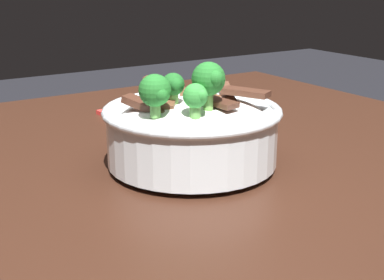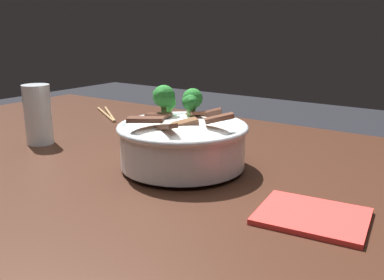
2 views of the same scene
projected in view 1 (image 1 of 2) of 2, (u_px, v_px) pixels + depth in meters
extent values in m
cube|color=#381E14|center=(304.00, 222.00, 0.65)|extent=(1.46, 1.04, 0.05)
cube|color=#381E14|center=(247.00, 219.00, 1.51)|extent=(0.07, 0.07, 0.71)
cylinder|color=silver|center=(192.00, 164.00, 0.76)|extent=(0.11, 0.11, 0.01)
cylinder|color=silver|center=(192.00, 136.00, 0.75)|extent=(0.24, 0.24, 0.07)
torus|color=silver|center=(192.00, 111.00, 0.74)|extent=(0.25, 0.25, 0.01)
ellipsoid|color=white|center=(192.00, 120.00, 0.74)|extent=(0.22, 0.22, 0.06)
cube|color=#563323|center=(161.00, 83.00, 0.79)|extent=(0.05, 0.05, 0.02)
cube|color=#4C2B1E|center=(220.00, 103.00, 0.70)|extent=(0.05, 0.03, 0.01)
cube|color=brown|center=(167.00, 100.00, 0.71)|extent=(0.05, 0.05, 0.02)
cube|color=#4C2B1E|center=(246.00, 92.00, 0.74)|extent=(0.07, 0.05, 0.01)
cube|color=#563323|center=(226.00, 94.00, 0.77)|extent=(0.07, 0.05, 0.02)
cube|color=brown|center=(208.00, 98.00, 0.76)|extent=(0.07, 0.08, 0.02)
cube|color=#4C2B1E|center=(146.00, 106.00, 0.70)|extent=(0.07, 0.05, 0.02)
cylinder|color=#5B9947|center=(195.00, 111.00, 0.67)|extent=(0.01, 0.01, 0.02)
sphere|color=green|center=(195.00, 96.00, 0.66)|extent=(0.03, 0.03, 0.03)
sphere|color=green|center=(201.00, 96.00, 0.65)|extent=(0.02, 0.02, 0.02)
sphere|color=green|center=(200.00, 94.00, 0.67)|extent=(0.01, 0.01, 0.01)
cylinder|color=#6BA84C|center=(208.00, 102.00, 0.69)|extent=(0.01, 0.01, 0.03)
sphere|color=#237028|center=(208.00, 79.00, 0.68)|extent=(0.04, 0.04, 0.04)
sphere|color=#237028|center=(215.00, 78.00, 0.66)|extent=(0.02, 0.02, 0.02)
sphere|color=#237028|center=(214.00, 73.00, 0.68)|extent=(0.02, 0.02, 0.02)
cylinder|color=#7AB256|center=(173.00, 101.00, 0.71)|extent=(0.01, 0.01, 0.02)
sphere|color=#1E6023|center=(173.00, 84.00, 0.70)|extent=(0.03, 0.03, 0.03)
sphere|color=#1E6023|center=(176.00, 85.00, 0.69)|extent=(0.02, 0.02, 0.02)
sphere|color=#1E6023|center=(175.00, 80.00, 0.71)|extent=(0.02, 0.02, 0.02)
cylinder|color=#5B9947|center=(155.00, 109.00, 0.67)|extent=(0.01, 0.01, 0.02)
sphere|color=#237028|center=(155.00, 90.00, 0.66)|extent=(0.04, 0.04, 0.04)
sphere|color=#237028|center=(161.00, 95.00, 0.65)|extent=(0.02, 0.02, 0.02)
sphere|color=#237028|center=(159.00, 90.00, 0.68)|extent=(0.02, 0.02, 0.02)
cube|color=red|center=(144.00, 115.00, 1.02)|extent=(0.16, 0.14, 0.01)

